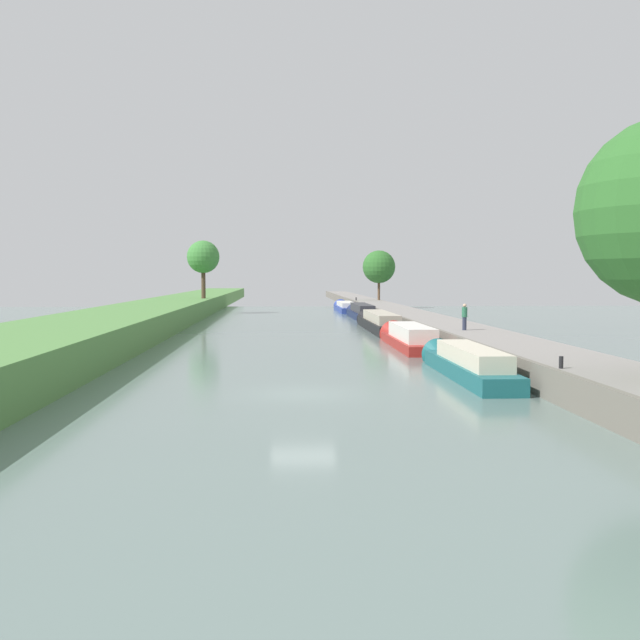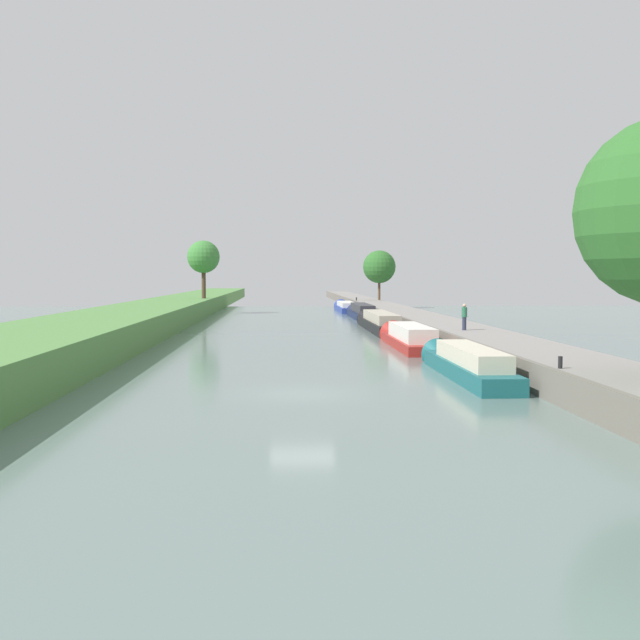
# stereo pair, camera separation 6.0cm
# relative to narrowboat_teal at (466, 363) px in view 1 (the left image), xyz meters

# --- Properties ---
(ground_plane) EXTENTS (160.00, 160.00, 0.00)m
(ground_plane) POSITION_rel_narrowboat_teal_xyz_m (-7.52, -4.46, -0.60)
(ground_plane) COLOR slate
(right_towpath) EXTENTS (4.18, 260.00, 1.17)m
(right_towpath) POSITION_rel_narrowboat_teal_xyz_m (3.68, -4.46, -0.01)
(right_towpath) COLOR gray
(right_towpath) RESTS_ON ground_plane
(stone_quay) EXTENTS (0.25, 260.00, 1.22)m
(stone_quay) POSITION_rel_narrowboat_teal_xyz_m (1.47, -4.46, 0.02)
(stone_quay) COLOR #6B665B
(stone_quay) RESTS_ON ground_plane
(narrowboat_teal) EXTENTS (1.81, 11.82, 1.95)m
(narrowboat_teal) POSITION_rel_narrowboat_teal_xyz_m (0.00, 0.00, 0.00)
(narrowboat_teal) COLOR #195B60
(narrowboat_teal) RESTS_ON ground_plane
(narrowboat_red) EXTENTS (2.15, 12.40, 2.20)m
(narrowboat_red) POSITION_rel_narrowboat_teal_xyz_m (-0.18, 13.92, -0.02)
(narrowboat_red) COLOR maroon
(narrowboat_red) RESTS_ON ground_plane
(narrowboat_black) EXTENTS (2.09, 16.58, 2.15)m
(narrowboat_black) POSITION_rel_narrowboat_teal_xyz_m (-0.15, 28.31, 0.04)
(narrowboat_black) COLOR black
(narrowboat_black) RESTS_ON ground_plane
(narrowboat_navy) EXTENTS (1.90, 15.29, 2.12)m
(narrowboat_navy) POSITION_rel_narrowboat_teal_xyz_m (0.15, 44.50, 0.06)
(narrowboat_navy) COLOR #141E42
(narrowboat_navy) RESTS_ON ground_plane
(narrowboat_blue) EXTENTS (2.12, 14.39, 2.01)m
(narrowboat_blue) POSITION_rel_narrowboat_teal_xyz_m (-0.15, 60.43, -0.08)
(narrowboat_blue) COLOR #283D93
(narrowboat_blue) RESTS_ON ground_plane
(tree_rightbank_midnear) EXTENTS (4.60, 4.60, 6.97)m
(tree_rightbank_midnear) POSITION_rel_narrowboat_teal_xyz_m (5.27, 67.94, 5.24)
(tree_rightbank_midnear) COLOR brown
(tree_rightbank_midnear) RESTS_ON right_towpath
(tree_leftbank_downstream) EXTENTS (3.89, 3.89, 6.92)m
(tree_leftbank_downstream) POSITION_rel_narrowboat_teal_xyz_m (-17.72, 54.29, 6.20)
(tree_leftbank_downstream) COLOR #4C3828
(tree_leftbank_downstream) RESTS_ON left_grassy_bank
(person_walking) EXTENTS (0.34, 0.34, 1.66)m
(person_walking) POSITION_rel_narrowboat_teal_xyz_m (3.08, 12.19, 1.45)
(person_walking) COLOR #282D42
(person_walking) RESTS_ON right_towpath
(mooring_bollard_near) EXTENTS (0.16, 0.16, 0.45)m
(mooring_bollard_near) POSITION_rel_narrowboat_teal_xyz_m (1.89, -6.35, 0.80)
(mooring_bollard_near) COLOR black
(mooring_bollard_near) RESTS_ON right_towpath
(mooring_bollard_far) EXTENTS (0.16, 0.16, 0.45)m
(mooring_bollard_far) POSITION_rel_narrowboat_teal_xyz_m (1.89, 66.30, 0.80)
(mooring_bollard_far) COLOR black
(mooring_bollard_far) RESTS_ON right_towpath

